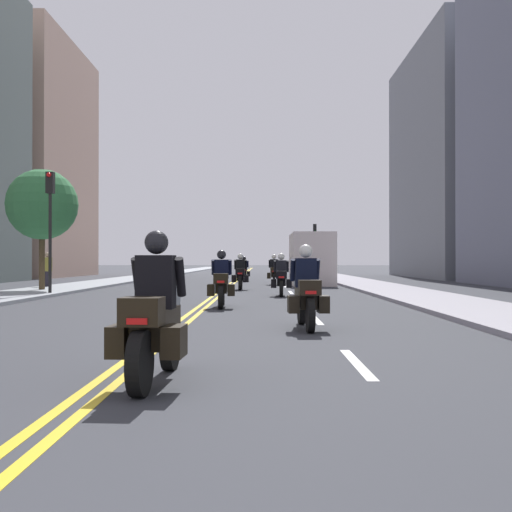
% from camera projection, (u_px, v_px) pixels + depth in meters
% --- Properties ---
extents(ground_plane, '(264.00, 264.00, 0.00)m').
position_uv_depth(ground_plane, '(239.00, 278.00, 48.09)').
color(ground_plane, '#33353C').
extents(sidewalk_left, '(2.99, 144.00, 0.12)m').
position_uv_depth(sidewalk_left, '(144.00, 277.00, 48.15)').
color(sidewalk_left, '#92979E').
rests_on(sidewalk_left, ground).
extents(sidewalk_right, '(2.99, 144.00, 0.12)m').
position_uv_depth(sidewalk_right, '(335.00, 277.00, 48.03)').
color(sidewalk_right, '#94909B').
rests_on(sidewalk_right, ground).
extents(centreline_yellow_inner, '(0.12, 132.00, 0.01)m').
position_uv_depth(centreline_yellow_inner, '(238.00, 278.00, 48.09)').
color(centreline_yellow_inner, yellow).
rests_on(centreline_yellow_inner, ground).
extents(centreline_yellow_outer, '(0.12, 132.00, 0.01)m').
position_uv_depth(centreline_yellow_outer, '(241.00, 278.00, 48.09)').
color(centreline_yellow_outer, yellow).
rests_on(centreline_yellow_outer, ground).
extents(lane_dashes_white, '(0.14, 56.40, 0.01)m').
position_uv_depth(lane_dashes_white, '(288.00, 289.00, 29.07)').
color(lane_dashes_white, silver).
rests_on(lane_dashes_white, ground).
extents(building_left_2, '(7.00, 14.87, 19.15)m').
position_uv_depth(building_left_2, '(33.00, 160.00, 51.64)').
color(building_left_2, tan).
rests_on(building_left_2, ground).
extents(building_right_2, '(6.37, 17.74, 18.15)m').
position_uv_depth(building_right_2, '(452.00, 163.00, 49.59)').
color(building_right_2, slate).
rests_on(building_right_2, ground).
extents(motorcycle_0, '(0.78, 2.14, 1.65)m').
position_uv_depth(motorcycle_0, '(154.00, 323.00, 6.73)').
color(motorcycle_0, black).
rests_on(motorcycle_0, ground).
extents(motorcycle_1, '(0.78, 2.23, 1.64)m').
position_uv_depth(motorcycle_1, '(306.00, 295.00, 12.13)').
color(motorcycle_1, black).
rests_on(motorcycle_1, ground).
extents(motorcycle_2, '(0.78, 2.28, 1.62)m').
position_uv_depth(motorcycle_2, '(221.00, 284.00, 17.70)').
color(motorcycle_2, black).
rests_on(motorcycle_2, ground).
extents(motorcycle_3, '(0.77, 2.19, 1.61)m').
position_uv_depth(motorcycle_3, '(281.00, 279.00, 23.48)').
color(motorcycle_3, black).
rests_on(motorcycle_3, ground).
extents(motorcycle_4, '(0.76, 2.21, 1.65)m').
position_uv_depth(motorcycle_4, '(240.00, 275.00, 28.49)').
color(motorcycle_4, black).
rests_on(motorcycle_4, ground).
extents(motorcycle_5, '(0.76, 2.26, 1.67)m').
position_uv_depth(motorcycle_5, '(274.00, 272.00, 34.41)').
color(motorcycle_5, black).
rests_on(motorcycle_5, ground).
extents(motorcycle_6, '(0.77, 2.22, 1.58)m').
position_uv_depth(motorcycle_6, '(244.00, 271.00, 39.46)').
color(motorcycle_6, black).
rests_on(motorcycle_6, ground).
extents(traffic_light_near, '(0.28, 0.38, 4.64)m').
position_uv_depth(traffic_light_near, '(50.00, 210.00, 23.47)').
color(traffic_light_near, black).
rests_on(traffic_light_near, ground).
extents(traffic_light_far, '(0.28, 0.38, 4.41)m').
position_uv_depth(traffic_light_far, '(315.00, 240.00, 53.07)').
color(traffic_light_far, black).
rests_on(traffic_light_far, ground).
extents(pedestrian_2, '(0.42, 0.40, 1.71)m').
position_uv_depth(pedestrian_2, '(48.00, 270.00, 29.20)').
color(pedestrian_2, '#29232F').
rests_on(pedestrian_2, ground).
extents(street_tree_1, '(2.95, 2.95, 5.14)m').
position_uv_depth(street_tree_1, '(42.00, 205.00, 26.19)').
color(street_tree_1, '#493925').
rests_on(street_tree_1, ground).
extents(parked_truck, '(2.20, 6.50, 2.80)m').
position_uv_depth(parked_truck, '(310.00, 261.00, 34.84)').
color(parked_truck, '#B7B0C7').
rests_on(parked_truck, ground).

